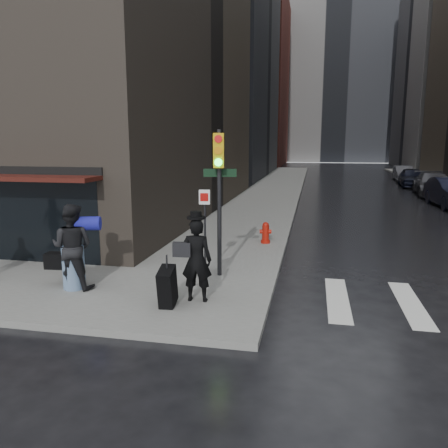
{
  "coord_description": "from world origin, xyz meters",
  "views": [
    {
      "loc": [
        2.84,
        -9.05,
        3.61
      ],
      "look_at": [
        0.38,
        2.97,
        1.3
      ],
      "focal_mm": 35.0,
      "sensor_mm": 36.0,
      "label": 1
    }
  ],
  "objects_px": {
    "man_jeans": "(72,247)",
    "fire_hydrant": "(266,234)",
    "parked_car_3": "(433,184)",
    "man_overcoat": "(191,264)",
    "traffic_light": "(218,183)",
    "parked_car_4": "(412,178)",
    "parked_car_5": "(403,173)"
  },
  "relations": [
    {
      "from": "man_jeans",
      "to": "traffic_light",
      "type": "xyz_separation_m",
      "value": [
        3.18,
        1.63,
        1.41
      ]
    },
    {
      "from": "traffic_light",
      "to": "man_overcoat",
      "type": "bearing_deg",
      "value": -103.24
    },
    {
      "from": "parked_car_5",
      "to": "fire_hydrant",
      "type": "bearing_deg",
      "value": -105.77
    },
    {
      "from": "man_overcoat",
      "to": "parked_car_3",
      "type": "relative_size",
      "value": 0.37
    },
    {
      "from": "man_overcoat",
      "to": "parked_car_4",
      "type": "height_order",
      "value": "man_overcoat"
    },
    {
      "from": "man_overcoat",
      "to": "parked_car_5",
      "type": "height_order",
      "value": "man_overcoat"
    },
    {
      "from": "parked_car_3",
      "to": "parked_car_4",
      "type": "height_order",
      "value": "parked_car_3"
    },
    {
      "from": "traffic_light",
      "to": "parked_car_4",
      "type": "height_order",
      "value": "traffic_light"
    },
    {
      "from": "man_jeans",
      "to": "parked_car_3",
      "type": "bearing_deg",
      "value": -125.58
    },
    {
      "from": "traffic_light",
      "to": "parked_car_4",
      "type": "distance_m",
      "value": 28.89
    },
    {
      "from": "man_overcoat",
      "to": "traffic_light",
      "type": "xyz_separation_m",
      "value": [
        0.18,
        1.96,
        1.58
      ]
    },
    {
      "from": "parked_car_3",
      "to": "parked_car_5",
      "type": "bearing_deg",
      "value": 94.09
    },
    {
      "from": "fire_hydrant",
      "to": "man_overcoat",
      "type": "bearing_deg",
      "value": -99.33
    },
    {
      "from": "traffic_light",
      "to": "parked_car_3",
      "type": "relative_size",
      "value": 0.69
    },
    {
      "from": "parked_car_3",
      "to": "traffic_light",
      "type": "bearing_deg",
      "value": -111.05
    },
    {
      "from": "fire_hydrant",
      "to": "parked_car_5",
      "type": "relative_size",
      "value": 0.17
    },
    {
      "from": "parked_car_3",
      "to": "fire_hydrant",
      "type": "bearing_deg",
      "value": -114.12
    },
    {
      "from": "man_jeans",
      "to": "traffic_light",
      "type": "height_order",
      "value": "traffic_light"
    },
    {
      "from": "parked_car_3",
      "to": "parked_car_5",
      "type": "xyz_separation_m",
      "value": [
        0.19,
        11.45,
        -0.08
      ]
    },
    {
      "from": "man_overcoat",
      "to": "man_jeans",
      "type": "height_order",
      "value": "man_jeans"
    },
    {
      "from": "parked_car_3",
      "to": "parked_car_5",
      "type": "height_order",
      "value": "parked_car_3"
    },
    {
      "from": "man_overcoat",
      "to": "parked_car_3",
      "type": "distance_m",
      "value": 25.51
    },
    {
      "from": "man_jeans",
      "to": "fire_hydrant",
      "type": "xyz_separation_m",
      "value": [
        3.98,
        5.68,
        -0.69
      ]
    },
    {
      "from": "man_overcoat",
      "to": "parked_car_4",
      "type": "xyz_separation_m",
      "value": [
        10.37,
        28.93,
        -0.23
      ]
    },
    {
      "from": "man_jeans",
      "to": "fire_hydrant",
      "type": "bearing_deg",
      "value": -129.94
    },
    {
      "from": "traffic_light",
      "to": "parked_car_5",
      "type": "bearing_deg",
      "value": 64.05
    },
    {
      "from": "man_overcoat",
      "to": "parked_car_5",
      "type": "xyz_separation_m",
      "value": [
        10.78,
        34.65,
        -0.29
      ]
    },
    {
      "from": "parked_car_3",
      "to": "parked_car_4",
      "type": "xyz_separation_m",
      "value": [
        -0.21,
        5.72,
        -0.01
      ]
    },
    {
      "from": "man_overcoat",
      "to": "fire_hydrant",
      "type": "xyz_separation_m",
      "value": [
        0.99,
        6.0,
        -0.52
      ]
    },
    {
      "from": "parked_car_3",
      "to": "parked_car_5",
      "type": "relative_size",
      "value": 1.26
    },
    {
      "from": "traffic_light",
      "to": "parked_car_4",
      "type": "relative_size",
      "value": 0.82
    },
    {
      "from": "parked_car_5",
      "to": "man_jeans",
      "type": "bearing_deg",
      "value": -108.77
    }
  ]
}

